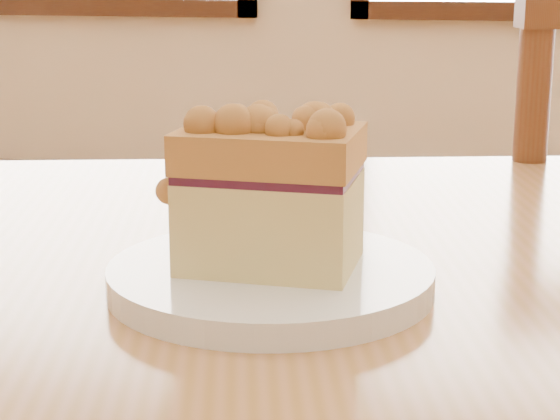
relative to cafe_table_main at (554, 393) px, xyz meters
name	(u,v)px	position (x,y,z in m)	size (l,w,h in m)	color
cafe_table_main	(554,393)	(0.00, 0.00, 0.00)	(1.42, 1.12, 0.75)	#AF7444
plate	(271,279)	(-0.19, -0.08, 0.10)	(0.22, 0.22, 0.02)	white
cake_slice	(270,187)	(-0.19, -0.08, 0.16)	(0.13, 0.09, 0.11)	tan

